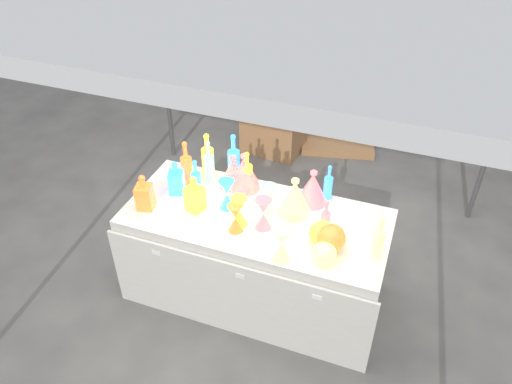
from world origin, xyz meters
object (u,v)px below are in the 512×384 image
(display_table, at_px, (256,256))
(decanter_0, at_px, (195,194))
(hourglass_0, at_px, (235,218))
(globe_0, at_px, (322,235))
(bottle_0, at_px, (208,155))
(lampshade_0, at_px, (233,171))
(cardboard_box_closed, at_px, (274,131))

(display_table, height_order, decanter_0, decanter_0)
(hourglass_0, distance_m, globe_0, 0.56)
(bottle_0, xyz_separation_m, decanter_0, (0.09, -0.41, -0.04))
(display_table, xyz_separation_m, globe_0, (0.48, -0.10, 0.44))
(display_table, distance_m, bottle_0, 0.82)
(globe_0, height_order, lampshade_0, lampshade_0)
(display_table, bearing_deg, lampshade_0, 134.98)
(cardboard_box_closed, bearing_deg, decanter_0, -80.49)
(decanter_0, relative_size, hourglass_0, 1.33)
(globe_0, bearing_deg, display_table, 168.32)
(globe_0, distance_m, lampshade_0, 0.85)
(bottle_0, height_order, hourglass_0, bottle_0)
(bottle_0, bearing_deg, cardboard_box_closed, 90.90)
(cardboard_box_closed, distance_m, decanter_0, 2.17)
(display_table, height_order, bottle_0, bottle_0)
(decanter_0, bearing_deg, display_table, 29.31)
(decanter_0, bearing_deg, globe_0, 17.82)
(cardboard_box_closed, distance_m, globe_0, 2.40)
(bottle_0, height_order, decanter_0, bottle_0)
(cardboard_box_closed, relative_size, lampshade_0, 2.42)
(hourglass_0, bearing_deg, lampshade_0, 114.17)
(cardboard_box_closed, relative_size, globe_0, 3.53)
(cardboard_box_closed, bearing_deg, globe_0, -57.86)
(bottle_0, xyz_separation_m, hourglass_0, (0.43, -0.52, -0.07))
(display_table, xyz_separation_m, hourglass_0, (-0.07, -0.18, 0.48))
(bottle_0, bearing_deg, lampshade_0, -16.90)
(cardboard_box_closed, bearing_deg, display_table, -68.82)
(display_table, relative_size, decanter_0, 6.85)
(display_table, height_order, hourglass_0, hourglass_0)
(display_table, bearing_deg, globe_0, -11.68)
(bottle_0, distance_m, globe_0, 1.09)
(display_table, bearing_deg, bottle_0, 145.68)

